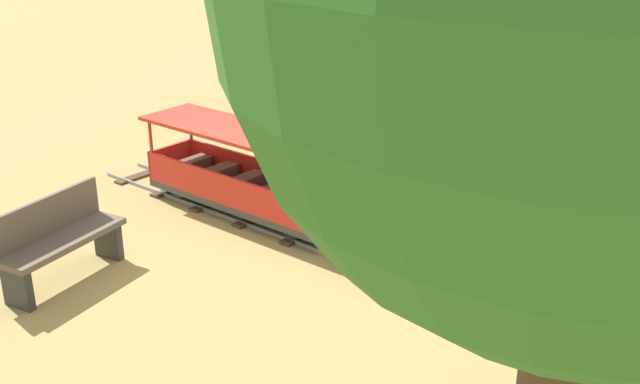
% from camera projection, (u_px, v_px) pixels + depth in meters
% --- Properties ---
extents(ground_plane, '(60.00, 60.00, 0.00)m').
position_uv_depth(ground_plane, '(300.00, 232.00, 8.26)').
color(ground_plane, '#A38C51').
extents(track, '(0.73, 6.40, 0.04)m').
position_uv_depth(track, '(306.00, 233.00, 8.21)').
color(track, gray).
rests_on(track, ground_plane).
extents(locomotive, '(0.69, 1.44, 1.07)m').
position_uv_depth(locomotive, '(400.00, 223.00, 7.32)').
color(locomotive, '#1E472D').
rests_on(locomotive, ground_plane).
extents(passenger_car, '(0.79, 2.70, 0.97)m').
position_uv_depth(passenger_car, '(245.00, 180.00, 8.59)').
color(passenger_car, '#3F3F3F').
rests_on(passenger_car, ground_plane).
extents(conductor_person, '(0.30, 0.30, 1.62)m').
position_uv_depth(conductor_person, '(416.00, 138.00, 8.28)').
color(conductor_person, '#282D47').
rests_on(conductor_person, ground_plane).
extents(park_bench, '(1.35, 0.63, 0.82)m').
position_uv_depth(park_bench, '(59.00, 240.00, 7.12)').
color(park_bench, brown).
rests_on(park_bench, ground_plane).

